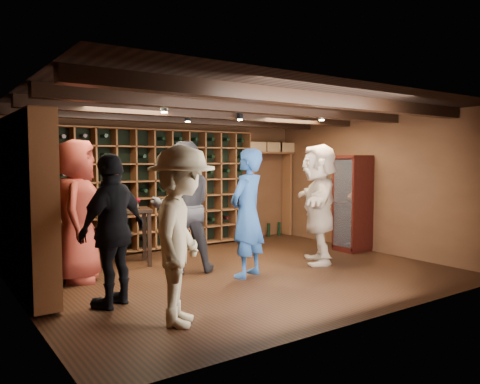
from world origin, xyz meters
TOP-DOWN VIEW (x-y plane):
  - ground at (0.00, 0.00)m, footprint 6.00×6.00m
  - room_shell at (0.00, 0.05)m, footprint 6.00×6.00m
  - wine_rack_back at (-0.52, 2.33)m, footprint 4.65×0.30m
  - wine_rack_left at (-2.83, 0.82)m, footprint 0.30×2.65m
  - crate_shelf at (2.41, 2.32)m, footprint 1.20×0.32m
  - display_cabinet at (2.71, 0.20)m, footprint 0.55×0.50m
  - man_blue_shirt at (-0.03, -0.26)m, footprint 0.80×0.68m
  - man_grey_suit at (-0.66, 0.52)m, footprint 1.15×1.01m
  - guest_red_floral at (-2.14, 0.86)m, footprint 0.97×1.14m
  - guest_woman_black at (-2.10, -0.50)m, footprint 1.12×0.90m
  - guest_khaki at (-1.73, -1.49)m, footprint 1.27×1.37m
  - guest_beige at (1.48, -0.18)m, footprint 1.57×1.79m
  - tasting_table at (-1.42, 1.51)m, footprint 1.32×0.88m

SIDE VIEW (x-z plane):
  - ground at x=0.00m, z-range 0.00..0.00m
  - tasting_table at x=-1.42m, z-range 0.21..1.40m
  - display_cabinet at x=2.71m, z-range -0.02..1.73m
  - guest_woman_black at x=-2.10m, z-range 0.00..1.78m
  - guest_khaki at x=-1.73m, z-range 0.00..1.85m
  - man_blue_shirt at x=-0.03m, z-range 0.00..1.86m
  - guest_beige at x=1.48m, z-range 0.00..1.96m
  - man_grey_suit at x=-0.66m, z-range 0.00..1.97m
  - guest_red_floral at x=-2.14m, z-range 0.00..1.98m
  - wine_rack_back at x=-0.52m, z-range 0.05..2.25m
  - wine_rack_left at x=-2.83m, z-range 0.05..2.25m
  - crate_shelf at x=2.41m, z-range 0.54..2.60m
  - room_shell at x=0.00m, z-range -0.58..5.42m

